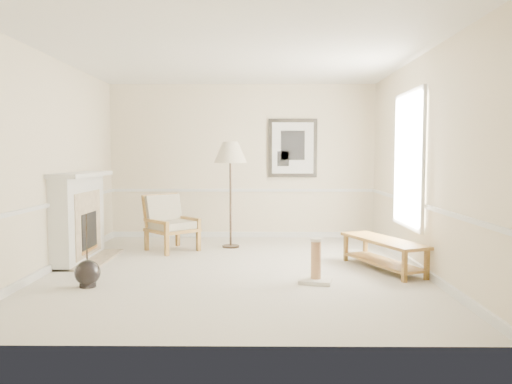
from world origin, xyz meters
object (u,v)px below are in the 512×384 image
(armchair, at_px, (169,220))
(floor_lamp, at_px, (230,155))
(bench, at_px, (383,249))
(scratching_post, at_px, (316,268))
(floor_vase, at_px, (88,274))

(armchair, distance_m, floor_lamp, 1.49)
(bench, bearing_deg, floor_lamp, 142.73)
(armchair, bearing_deg, floor_lamp, -29.77)
(bench, relative_size, scratching_post, 2.82)
(armchair, bearing_deg, floor_vase, -145.96)
(armchair, distance_m, bench, 3.50)
(armchair, xyz_separation_m, floor_lamp, (1.01, 0.24, 1.07))
(armchair, height_order, floor_lamp, floor_lamp)
(bench, bearing_deg, floor_vase, -165.85)
(bench, height_order, scratching_post, scratching_post)
(scratching_post, bearing_deg, armchair, 136.16)
(floor_vase, height_order, armchair, armchair)
(armchair, xyz_separation_m, scratching_post, (2.20, -2.11, -0.32))
(floor_vase, bearing_deg, armchair, 77.21)
(bench, bearing_deg, scratching_post, -145.15)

